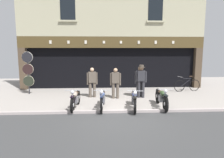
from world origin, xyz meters
The scene contains 14 objects.
ground centered at (0.00, -0.98, -0.04)m, with size 23.66×22.00×0.18m.
shop_facade centered at (0.00, 6.99, 1.78)m, with size 11.96×4.42×6.70m.
motorcycle_left centered at (-1.81, 0.76, 0.43)m, with size 0.62×1.96×0.92m.
motorcycle_center_left centered at (-0.66, 0.69, 0.43)m, with size 0.62×2.00×0.92m.
motorcycle_center centered at (0.67, 0.57, 0.42)m, with size 0.62×2.07×0.91m.
motorcycle_center_right centered at (1.89, 0.71, 0.44)m, with size 0.62×2.05×0.93m.
salesman_left centered at (-1.19, 2.74, 0.86)m, with size 0.56×0.27×1.56m.
shopkeeper_center centered at (0.01, 2.42, 0.86)m, with size 0.56×0.25×1.56m.
salesman_right centered at (1.33, 2.74, 0.89)m, with size 0.56×0.26×1.60m.
assistant_far_right centered at (1.35, 2.51, 0.96)m, with size 0.56×0.37×1.71m.
tyre_sign_pole centered at (-4.80, 3.72, 1.38)m, with size 0.61×0.06×2.38m.
advert_board_near centered at (1.78, 5.40, 1.78)m, with size 0.66×0.03×1.09m.
advert_board_far centered at (2.71, 5.40, 1.87)m, with size 0.67×0.03×0.93m.
leaning_bicycle centered at (4.47, 3.99, 0.37)m, with size 1.71×0.50×0.94m.
Camera 1 is at (-0.68, -7.47, 2.46)m, focal length 31.64 mm.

